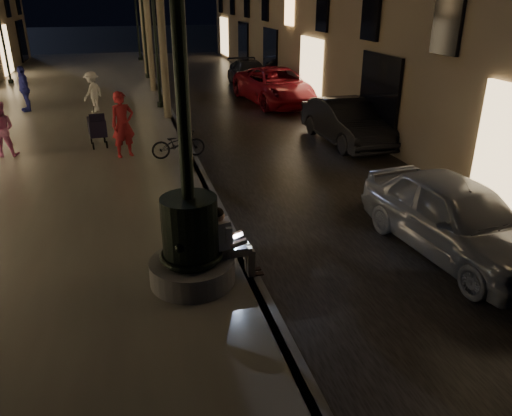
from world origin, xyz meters
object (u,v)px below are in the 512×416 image
object	(u,v)px
pedestrian_blue	(24,89)
fountain_lamppost	(190,226)
lamp_curb_c	(143,20)
lamp_curb_d	(136,14)
car_rear	(250,74)
bicycle	(178,144)
seated_man_laptop	(228,240)
car_second	(346,122)
pedestrian_white	(93,92)
lamp_curb_a	(180,52)
stroller	(97,127)
pedestrian_red	(123,125)
lamp_curb_b	(155,30)
car_third	(277,86)
pedestrian_pink	(1,129)
car_front	(456,217)

from	to	relation	value
pedestrian_blue	fountain_lamppost	bearing A→B (deg)	-4.68
lamp_curb_c	lamp_curb_d	size ratio (longest dim) A/B	1.00
car_rear	bicycle	xyz separation A→B (m)	(-5.21, -12.05, -0.04)
seated_man_laptop	car_second	distance (m)	9.47
car_second	pedestrian_white	world-z (taller)	pedestrian_white
fountain_lamppost	lamp_curb_a	bearing A→B (deg)	83.35
stroller	pedestrian_red	bearing A→B (deg)	-65.15
lamp_curb_b	bicycle	bearing A→B (deg)	-90.80
lamp_curb_d	lamp_curb_c	bearing A→B (deg)	-90.00
car_second	car_rear	size ratio (longest dim) A/B	0.96
car_rear	bicycle	world-z (taller)	car_rear
seated_man_laptop	pedestrian_blue	size ratio (longest dim) A/B	0.72
fountain_lamppost	lamp_curb_b	xyz separation A→B (m)	(0.70, 14.00, 2.02)
pedestrian_white	pedestrian_blue	xyz separation A→B (m)	(-2.63, 0.80, 0.10)
car_second	car_third	size ratio (longest dim) A/B	0.78
fountain_lamppost	seated_man_laptop	xyz separation A→B (m)	(0.61, 0.00, -0.33)
stroller	seated_man_laptop	bearing A→B (deg)	-81.87
seated_man_laptop	lamp_curb_d	bearing A→B (deg)	89.83
fountain_lamppost	seated_man_laptop	distance (m)	0.69
pedestrian_pink	seated_man_laptop	bearing A→B (deg)	125.37
lamp_curb_b	lamp_curb_d	distance (m)	16.00
pedestrian_pink	pedestrian_blue	size ratio (longest dim) A/B	0.90
car_third	pedestrian_blue	world-z (taller)	pedestrian_blue
stroller	car_rear	distance (m)	12.71
car_front	pedestrian_white	size ratio (longest dim) A/B	2.77
lamp_curb_a	pedestrian_pink	size ratio (longest dim) A/B	3.01
fountain_lamppost	bicycle	xyz separation A→B (m)	(0.60, 6.86, -0.60)
pedestrian_blue	car_second	bearing A→B (deg)	35.03
seated_man_laptop	car_third	world-z (taller)	car_third
car_second	bicycle	bearing A→B (deg)	-174.19
lamp_curb_a	car_front	distance (m)	7.73
car_front	bicycle	world-z (taller)	car_front
car_front	lamp_curb_d	bearing A→B (deg)	92.69
pedestrian_red	pedestrian_white	bearing A→B (deg)	79.38
seated_man_laptop	lamp_curb_b	distance (m)	14.20
lamp_curb_a	pedestrian_blue	size ratio (longest dim) A/B	2.71
stroller	car_rear	world-z (taller)	stroller
seated_man_laptop	car_second	world-z (taller)	seated_man_laptop
seated_man_laptop	car_second	size ratio (longest dim) A/B	0.30
lamp_curb_a	pedestrian_white	world-z (taller)	lamp_curb_a
pedestrian_white	pedestrian_blue	world-z (taller)	pedestrian_blue
lamp_curb_a	car_front	xyz separation A→B (m)	(4.30, -5.92, -2.49)
car_second	pedestrian_red	world-z (taller)	pedestrian_red
fountain_lamppost	car_rear	xyz separation A→B (m)	(5.81, 18.91, -0.56)
pedestrian_pink	car_third	bearing A→B (deg)	-144.41
fountain_lamppost	car_rear	distance (m)	19.79
car_third	pedestrian_white	bearing A→B (deg)	178.24
pedestrian_red	pedestrian_blue	bearing A→B (deg)	97.07
pedestrian_white	bicycle	bearing A→B (deg)	55.85
car_third	lamp_curb_a	bearing A→B (deg)	-127.57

